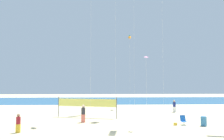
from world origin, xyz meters
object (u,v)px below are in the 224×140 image
Objects in this scene: beachgoer_maroon_shirt at (18,123)px; beachgoer_charcoal_shirt at (83,113)px; trash_barrel at (204,121)px; beachgoer_navy_shirt at (174,106)px; folding_beach_chair at (183,120)px; kite_orange_inflatable at (130,37)px; volleyball_net at (87,104)px; beach_handbag at (175,124)px; kite_pink_diamond at (146,59)px.

beachgoer_maroon_shirt is 6.45m from beachgoer_charcoal_shirt.
beachgoer_maroon_shirt is 1.73× the size of trash_barrel.
beachgoer_navy_shirt is 1.89× the size of trash_barrel.
beachgoer_charcoal_shirt is 2.03× the size of folding_beach_chair.
beachgoer_charcoal_shirt is at bearing -117.42° from kite_orange_inflatable.
beach_handbag is (8.84, -4.83, -1.50)m from volleyball_net.
beach_handbag is at bearing 71.45° from beachgoer_charcoal_shirt.
beach_handbag is 18.38m from kite_orange_inflatable.
trash_barrel is at bearing 72.04° from beachgoer_charcoal_shirt.
beachgoer_navy_shirt is 1.89× the size of folding_beach_chair.
beachgoer_maroon_shirt is 0.13× the size of kite_orange_inflatable.
kite_pink_diamond is (-5.85, -9.68, 5.37)m from beachgoer_navy_shirt.
kite_pink_diamond reaches higher than volleyball_net.
beachgoer_charcoal_shirt is 11.74m from trash_barrel.
beach_handbag is (-2.91, -8.73, -0.77)m from beachgoer_navy_shirt.
beachgoer_charcoal_shirt is at bearing 168.93° from trash_barrel.
trash_barrel is 2.61m from beach_handbag.
trash_barrel is (-0.35, -9.14, -0.45)m from beachgoer_navy_shirt.
folding_beach_chair is 10.80m from volleyball_net.
folding_beach_chair is at bearing 49.50° from beachgoer_maroon_shirt.
kite_orange_inflatable is at bearing 109.46° from trash_barrel.
kite_pink_diamond is 0.55× the size of kite_orange_inflatable.
folding_beach_chair is (-2.02, -8.43, -0.43)m from beachgoer_navy_shirt.
folding_beach_chair is at bearing -75.94° from kite_orange_inflatable.
kite_orange_inflatable is at bearing 88.60° from kite_pink_diamond.
trash_barrel is 12.60m from volleyball_net.
kite_orange_inflatable is (11.23, 16.52, 10.78)m from beachgoer_maroon_shirt.
volleyball_net is at bearing 151.36° from beach_handbag.
kite_pink_diamond is at bearing 113.78° from beachgoer_navy_shirt.
beachgoer_navy_shirt is 0.93× the size of beachgoer_charcoal_shirt.
kite_orange_inflatable reaches higher than beachgoer_maroon_shirt.
beachgoer_maroon_shirt is 1.73× the size of folding_beach_chair.
trash_barrel is at bearing -70.54° from kite_orange_inflatable.
beachgoer_navy_shirt is at bearing 58.87° from kite_pink_diamond.
kite_pink_diamond is at bearing 58.12° from beachgoer_charcoal_shirt.
trash_barrel is (1.67, -0.71, -0.02)m from folding_beach_chair.
kite_orange_inflatable reaches higher than trash_barrel.
beachgoer_charcoal_shirt is at bearing 168.34° from beach_handbag.
beachgoer_charcoal_shirt is 0.15× the size of kite_orange_inflatable.
folding_beach_chair reaches higher than beach_handbag.
trash_barrel is at bearing -8.98° from beach_handbag.
folding_beach_chair reaches higher than trash_barrel.
beachgoer_charcoal_shirt is at bearing 80.23° from beachgoer_maroon_shirt.
beachgoer_charcoal_shirt is (4.86, 4.24, 0.14)m from beachgoer_maroon_shirt.
folding_beach_chair is at bearing 157.10° from trash_barrel.
beachgoer_charcoal_shirt is at bearing 155.01° from kite_pink_diamond.
beachgoer_charcoal_shirt is 5.86× the size of beach_handbag.
beachgoer_maroon_shirt is at bearing -124.20° from kite_orange_inflatable.
beachgoer_navy_shirt is at bearing 71.58° from beach_handbag.
kite_orange_inflatable is (6.37, 12.28, 10.64)m from beachgoer_charcoal_shirt.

